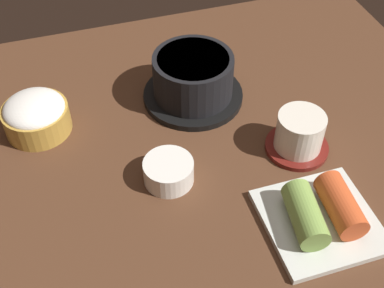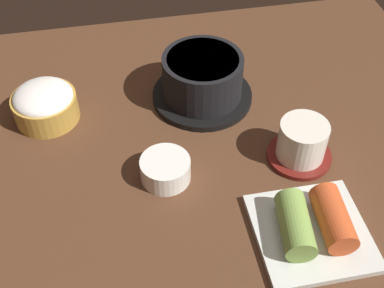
{
  "view_description": "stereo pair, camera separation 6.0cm",
  "coord_description": "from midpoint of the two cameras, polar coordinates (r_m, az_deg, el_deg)",
  "views": [
    {
      "loc": [
        -13.96,
        -52.65,
        60.14
      ],
      "look_at": [
        2.0,
        -2.0,
        5.0
      ],
      "focal_mm": 47.7,
      "sensor_mm": 36.0,
      "label": 1
    },
    {
      "loc": [
        -8.19,
        -54.11,
        60.14
      ],
      "look_at": [
        2.0,
        -2.0,
        5.0
      ],
      "focal_mm": 47.7,
      "sensor_mm": 36.0,
      "label": 2
    }
  ],
  "objects": [
    {
      "name": "dining_table",
      "position": [
        0.8,
        -3.91,
        -1.39
      ],
      "size": [
        100.0,
        76.0,
        2.0
      ],
      "primitive_type": "cube",
      "color": "#4C2D1C",
      "rests_on": "ground"
    },
    {
      "name": "kimchi_plate",
      "position": [
        0.71,
        11.95,
        -7.84
      ],
      "size": [
        14.99,
        14.99,
        5.11
      ],
      "color": "silver",
      "rests_on": "dining_table"
    },
    {
      "name": "stone_pot",
      "position": [
        0.86,
        -1.87,
        7.22
      ],
      "size": [
        17.13,
        17.13,
        8.42
      ],
      "color": "black",
      "rests_on": "dining_table"
    },
    {
      "name": "banchan_cup_center",
      "position": [
        0.75,
        -4.93,
        -3.12
      ],
      "size": [
        7.42,
        7.42,
        3.6
      ],
      "color": "white",
      "rests_on": "dining_table"
    },
    {
      "name": "tea_cup_with_saucer",
      "position": [
        0.79,
        9.8,
        1.02
      ],
      "size": [
        9.88,
        9.88,
        6.75
      ],
      "color": "maroon",
      "rests_on": "dining_table"
    },
    {
      "name": "rice_bowl",
      "position": [
        0.86,
        -19.01,
        3.03
      ],
      "size": [
        10.52,
        10.52,
        6.27
      ],
      "color": "#B78C38",
      "rests_on": "dining_table"
    }
  ]
}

